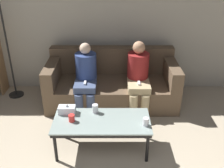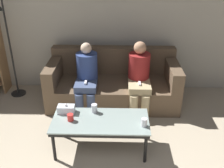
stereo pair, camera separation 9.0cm
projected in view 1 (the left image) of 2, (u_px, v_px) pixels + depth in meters
The scene contains 10 objects.
wall_back at pixel (112, 19), 4.52m from camera, with size 12.00×0.06×2.60m.
couch at pixel (112, 84), 4.49m from camera, with size 2.14×0.95×0.87m.
coffee_table at pixel (102, 123), 3.31m from camera, with size 1.22×0.57×0.45m.
cup_near_left at pixel (95, 109), 3.42m from camera, with size 0.08×0.08×0.12m.
cup_near_right at pixel (146, 122), 3.17m from camera, with size 0.07×0.07×0.11m.
cup_far_center at pixel (72, 118), 3.25m from camera, with size 0.08×0.08×0.09m.
tissue_box at pixel (67, 110), 3.41m from camera, with size 0.22×0.12×0.13m.
standing_lamp at pixel (7, 36), 4.28m from camera, with size 0.31×0.26×1.81m.
seated_person_left_end at pixel (86, 75), 4.18m from camera, with size 0.34×0.65×1.08m.
seated_person_mid_left at pixel (138, 75), 4.17m from camera, with size 0.34×0.68×1.10m.
Camera 1 is at (0.00, -0.72, 2.34)m, focal length 42.00 mm.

